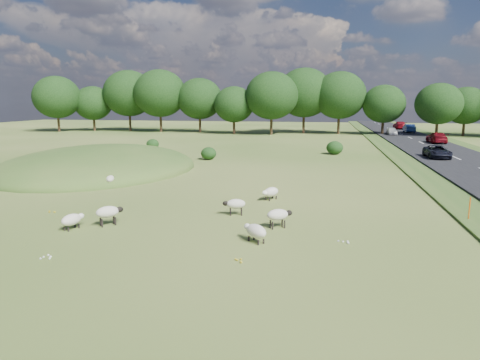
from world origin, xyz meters
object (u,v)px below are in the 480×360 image
sheep_1 (235,204)px  sheep_4 (278,215)px  sheep_5 (271,192)px  sheep_6 (256,231)px  sheep_2 (72,220)px  sheep_3 (110,179)px  car_4 (400,125)px  car_5 (409,128)px  car_0 (437,138)px  car_1 (437,152)px  car_3 (392,131)px  sheep_0 (108,212)px  marker_post (469,209)px

sheep_1 → sheep_4: bearing=127.6°
sheep_5 → sheep_6: bearing=34.7°
sheep_2 → sheep_3: size_ratio=1.11×
sheep_2 → sheep_4: (9.28, 2.03, 0.18)m
sheep_4 → car_4: size_ratio=0.25×
sheep_4 → car_4: (16.83, 71.92, 0.37)m
car_4 → car_5: 9.71m
sheep_6 → car_4: (17.55, 74.11, 0.52)m
sheep_2 → sheep_6: 8.56m
car_0 → car_1: 16.77m
sheep_6 → sheep_5: bearing=-45.0°
car_1 → car_5: (3.80, 36.13, 0.13)m
car_1 → car_5: 36.33m
sheep_4 → sheep_5: 5.74m
sheep_3 → car_3: (25.30, 48.80, 0.30)m
sheep_3 → sheep_6: (11.56, -9.50, -0.09)m
car_3 → car_5: size_ratio=0.81×
sheep_3 → car_3: 54.97m
car_5 → sheep_0: bearing=68.6°
sheep_0 → sheep_5: bearing=0.3°
marker_post → sheep_4: 9.52m
sheep_0 → sheep_6: bearing=-52.6°
sheep_1 → sheep_6: sheep_1 is taller
sheep_1 → car_3: 56.44m
car_0 → car_3: 14.21m
sheep_2 → car_1: size_ratio=0.30×
car_1 → car_5: size_ratio=0.97×
sheep_6 → sheep_3: bearing=3.2°
car_4 → sheep_2: bearing=70.6°
marker_post → sheep_5: size_ratio=0.89×
sheep_3 → car_0: car_0 is taller
sheep_0 → sheep_6: size_ratio=0.96×
sheep_3 → marker_post: bearing=-114.6°
sheep_1 → car_0: size_ratio=0.25×
sheep_2 → car_0: size_ratio=0.27×
sheep_0 → sheep_1: (5.51, 2.96, -0.06)m
sheep_6 → car_5: (17.55, 64.40, 0.51)m
sheep_1 → car_1: (15.45, 24.25, 0.26)m
sheep_6 → car_1: (13.75, 28.27, 0.38)m
marker_post → sheep_5: 10.46m
sheep_0 → sheep_2: (-1.35, -0.90, -0.20)m
sheep_1 → car_4: bearing=-120.7°
car_0 → marker_post: bearing=78.9°
sheep_1 → car_0: car_0 is taller
sheep_5 → car_0: size_ratio=0.28×
sheep_2 → car_5: 69.34m
sheep_3 → car_4: 70.86m
sheep_1 → sheep_5: bearing=-125.0°
car_3 → car_4: bearing=76.5°
sheep_4 → car_5: car_5 is taller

